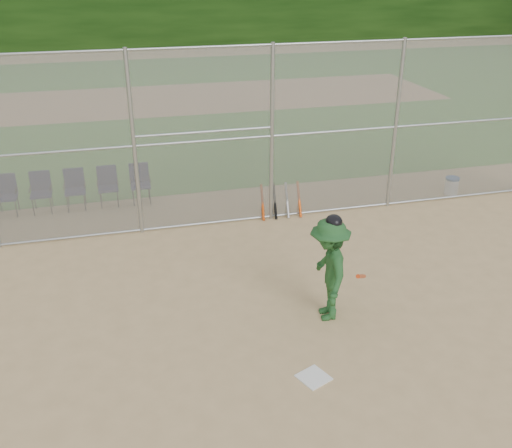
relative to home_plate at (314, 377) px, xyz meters
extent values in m
plane|color=tan|center=(-0.08, 0.59, -0.01)|extent=(100.00, 100.00, 0.00)
plane|color=#2A671F|center=(-0.08, 18.59, 0.00)|extent=(100.00, 100.00, 0.00)
plane|color=tan|center=(-0.08, 18.59, 0.00)|extent=(24.00, 24.00, 0.00)
cube|color=gray|center=(-0.08, 5.59, 1.99)|extent=(16.00, 0.02, 4.00)
cylinder|color=#9EA3A8|center=(-0.08, 5.59, 3.94)|extent=(16.00, 0.05, 0.05)
cube|color=silver|center=(0.00, 0.00, 0.00)|extent=(0.54, 0.54, 0.02)
imported|color=#205124|center=(0.74, 1.47, 0.90)|extent=(0.84, 1.26, 1.82)
ellipsoid|color=black|center=(0.74, 1.47, 1.78)|extent=(0.27, 0.30, 0.23)
cylinder|color=red|center=(1.14, 1.07, 0.94)|extent=(0.49, 0.68, 0.47)
cylinder|color=white|center=(5.86, 5.89, 0.19)|extent=(0.34, 0.34, 0.40)
cylinder|color=#224C95|center=(5.86, 5.89, 0.42)|extent=(0.36, 0.36, 0.05)
cylinder|color=#D84C14|center=(0.72, 5.62, 0.40)|extent=(0.06, 0.33, 0.83)
cylinder|color=black|center=(1.02, 5.62, 0.40)|extent=(0.06, 0.35, 0.82)
cylinder|color=#B2B2B7|center=(1.32, 5.62, 0.39)|extent=(0.06, 0.38, 0.81)
cylinder|color=#D84C14|center=(1.62, 5.62, 0.39)|extent=(0.06, 0.41, 0.80)
camera|label=1|loc=(-2.45, -6.18, 5.59)|focal=40.00mm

